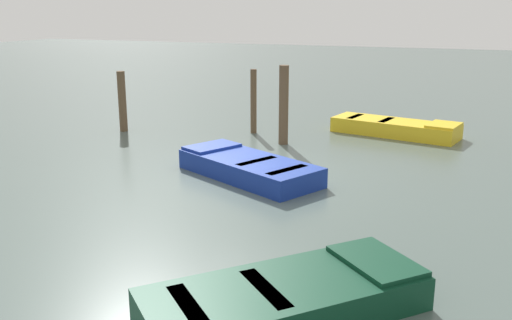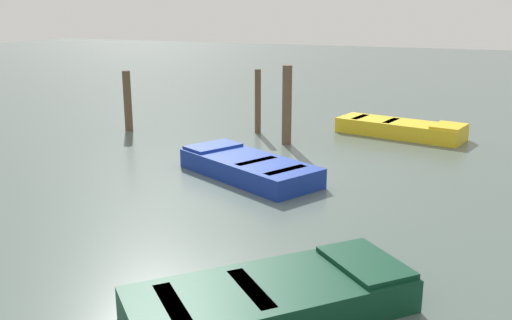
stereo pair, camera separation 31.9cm
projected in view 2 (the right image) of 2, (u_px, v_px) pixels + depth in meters
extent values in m
plane|color=#4C5B56|center=(256.00, 176.00, 11.86)|extent=(80.00, 80.00, 0.00)
cube|color=gold|center=(400.00, 129.00, 15.49)|extent=(1.77, 3.52, 0.40)
cube|color=#4C3319|center=(400.00, 124.00, 15.46)|extent=(1.43, 2.98, 0.04)
cube|color=gold|center=(449.00, 126.00, 14.70)|extent=(1.12, 0.93, 0.06)
cube|color=#42301E|center=(391.00, 121.00, 15.59)|extent=(0.87, 0.37, 0.04)
cube|color=#42301E|center=(360.00, 117.00, 16.10)|extent=(0.87, 0.37, 0.04)
cube|color=#0C3823|center=(271.00, 300.00, 6.47)|extent=(3.24, 3.15, 0.40)
cube|color=maroon|center=(271.00, 289.00, 6.43)|extent=(2.69, 2.61, 0.04)
cube|color=#0C3823|center=(365.00, 262.00, 6.90)|extent=(1.31, 1.33, 0.06)
cube|color=maroon|center=(251.00, 290.00, 6.33)|extent=(0.83, 0.87, 0.04)
cube|color=maroon|center=(173.00, 306.00, 5.98)|extent=(0.83, 0.87, 0.04)
cube|color=navy|center=(249.00, 168.00, 11.75)|extent=(2.55, 3.40, 0.40)
cube|color=silver|center=(249.00, 161.00, 11.72)|extent=(2.09, 2.85, 0.04)
cube|color=navy|center=(213.00, 146.00, 12.59)|extent=(1.35, 1.13, 0.06)
cube|color=#A4A49F|center=(256.00, 162.00, 11.53)|extent=(0.99, 0.62, 0.04)
cube|color=#A4A49F|center=(286.00, 171.00, 10.89)|extent=(0.99, 0.62, 0.04)
cylinder|color=brown|center=(287.00, 105.00, 14.37)|extent=(0.24, 0.24, 2.00)
cylinder|color=brown|center=(128.00, 101.00, 16.04)|extent=(0.22, 0.22, 1.68)
cylinder|color=brown|center=(258.00, 101.00, 15.70)|extent=(0.17, 0.17, 1.76)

